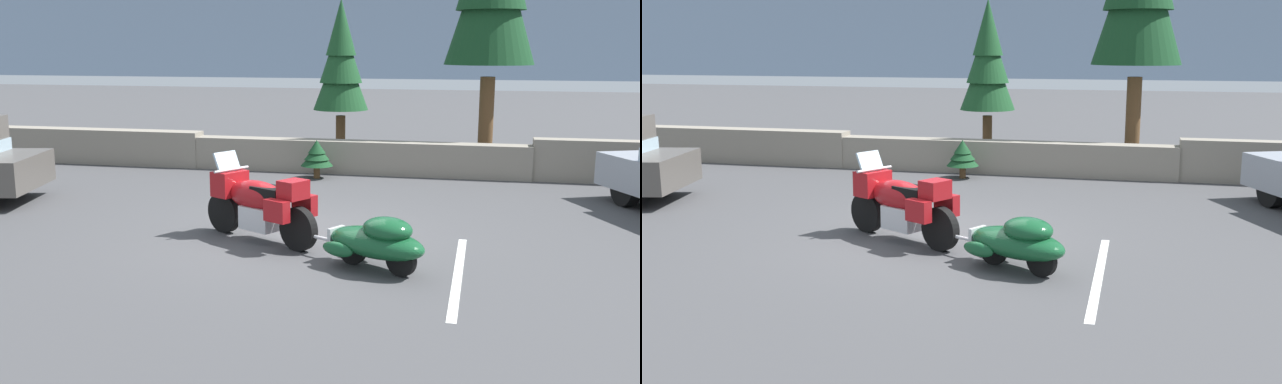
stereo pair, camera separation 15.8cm
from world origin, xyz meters
The scene contains 8 objects.
ground_plane centered at (0.00, 0.00, 0.00)m, with size 80.00×80.00×0.00m, color #424244.
stone_guard_wall centered at (-0.33, 5.92, 0.44)m, with size 24.00×0.57×0.95m.
distant_ridgeline centered at (0.00, 95.94, 8.00)m, with size 240.00×80.00×16.00m, color #7F93AD.
touring_motorcycle centered at (-0.42, -0.47, 0.62)m, with size 2.10×1.39×1.33m.
car_shaped_trailer centered at (1.58, -1.56, 0.41)m, with size 2.11×1.37×0.76m.
pine_tree_secondary centered at (-0.76, 7.60, 2.61)m, with size 1.42×1.42×4.17m.
pine_sapling_near centered at (-0.80, 5.06, 0.55)m, with size 0.74×0.74×0.88m.
parking_stripe_marker centered at (2.67, -1.50, 0.00)m, with size 0.12×3.60×0.01m, color silver.
Camera 1 is at (2.95, -10.94, 2.99)m, focal length 40.81 mm.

